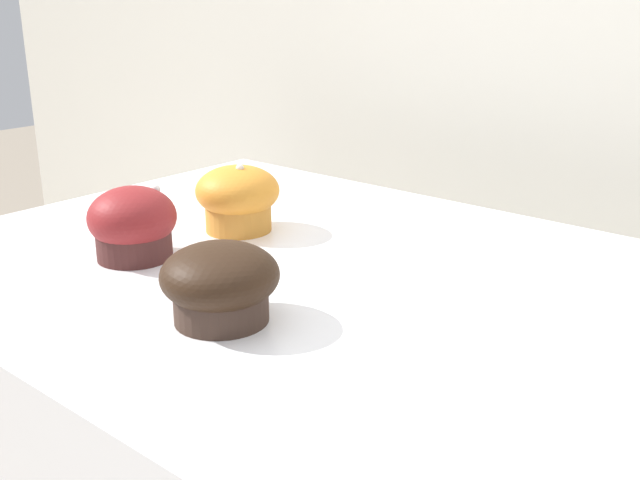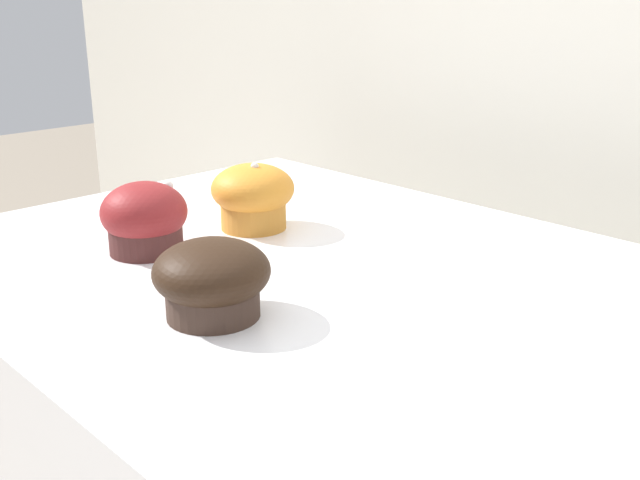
% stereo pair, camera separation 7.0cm
% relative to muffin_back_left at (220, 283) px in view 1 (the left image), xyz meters
% --- Properties ---
extents(wall_back, '(3.20, 0.10, 1.80)m').
position_rel_muffin_back_left_xyz_m(wall_back, '(0.05, 0.75, -0.07)').
color(wall_back, beige).
rests_on(wall_back, ground).
extents(muffin_back_left, '(0.11, 0.11, 0.07)m').
position_rel_muffin_back_left_xyz_m(muffin_back_left, '(0.00, 0.00, 0.00)').
color(muffin_back_left, '#3D2B22').
rests_on(muffin_back_left, display_counter).
extents(muffin_back_right, '(0.10, 0.10, 0.08)m').
position_rel_muffin_back_left_xyz_m(muffin_back_right, '(-0.19, 0.05, 0.00)').
color(muffin_back_right, '#472220').
rests_on(muffin_back_right, display_counter).
extents(muffin_front_left, '(0.10, 0.10, 0.08)m').
position_rel_muffin_back_left_xyz_m(muffin_front_left, '(-0.18, 0.19, 0.01)').
color(muffin_front_left, orange).
rests_on(muffin_front_left, display_counter).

